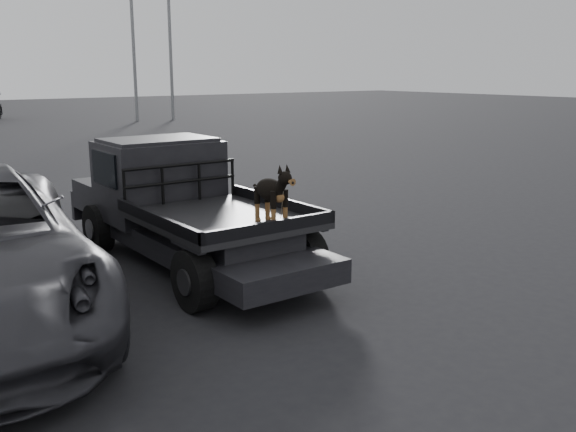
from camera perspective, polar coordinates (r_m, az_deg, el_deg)
ground at (r=8.43m, az=-0.41°, el=-6.73°), size 120.00×120.00×0.00m
flatbed_ute at (r=9.55m, az=-8.75°, el=-1.64°), size 2.00×5.40×0.92m
ute_cab at (r=10.21m, az=-11.41°, el=4.35°), size 1.72×1.30×0.88m
headache_rack at (r=9.57m, az=-9.46°, el=2.87°), size 1.80×0.08×0.55m
dog at (r=8.10m, az=-1.51°, el=1.93°), size 0.32×0.60×0.74m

